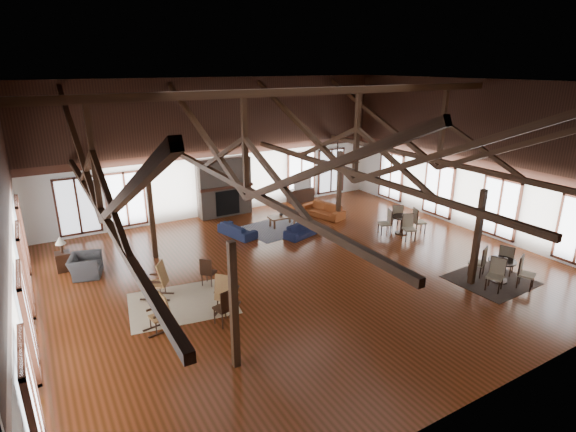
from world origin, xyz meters
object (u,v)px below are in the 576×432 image
armchair (85,266)px  cafe_table_near (501,267)px  coffee_table (282,217)px  tv_console (300,195)px  sofa_navy_left (237,230)px  sofa_navy_front (303,230)px  sofa_orange (323,210)px  cafe_table_far (402,222)px

armchair → cafe_table_near: 13.23m
coffee_table → tv_console: 3.72m
tv_console → cafe_table_near: bearing=-85.6°
sofa_navy_left → cafe_table_near: cafe_table_near is taller
sofa_navy_front → coffee_table: 1.42m
sofa_orange → tv_console: size_ratio=1.51×
sofa_navy_front → cafe_table_far: size_ratio=0.84×
cafe_table_far → sofa_navy_left: bearing=151.9°
sofa_navy_front → sofa_navy_left: 2.63m
cafe_table_near → tv_console: size_ratio=1.48×
sofa_navy_left → sofa_orange: sofa_orange is taller
sofa_orange → coffee_table: 2.26m
sofa_navy_front → tv_console: tv_console is taller
sofa_navy_left → armchair: 5.76m
sofa_navy_front → sofa_navy_left: size_ratio=0.95×
cafe_table_near → cafe_table_far: size_ratio=0.99×
sofa_navy_front → coffee_table: (-0.16, 1.41, 0.14)m
sofa_navy_front → cafe_table_near: size_ratio=0.85×
cafe_table_far → tv_console: (-1.17, 5.89, -0.18)m
sofa_navy_left → armchair: size_ratio=1.66×
sofa_navy_left → cafe_table_near: 9.58m
sofa_orange → cafe_table_near: (1.15, -8.12, 0.21)m
coffee_table → armchair: bearing=-169.4°
sofa_orange → cafe_table_near: size_ratio=1.02×
sofa_navy_front → coffee_table: bearing=79.2°
cafe_table_near → sofa_navy_front: bearing=116.4°
sofa_navy_front → cafe_table_near: 7.27m
armchair → cafe_table_far: size_ratio=0.54×
sofa_navy_front → cafe_table_near: cafe_table_near is taller
tv_console → armchair: bearing=-161.0°
sofa_navy_front → tv_console: bearing=42.3°
sofa_navy_left → cafe_table_near: size_ratio=0.90×
cafe_table_near → sofa_orange: bearing=98.0°
sofa_navy_front → coffee_table: size_ratio=1.41×
sofa_navy_front → armchair: 7.99m
cafe_table_near → cafe_table_far: bearing=85.8°
sofa_navy_front → sofa_orange: size_ratio=0.83×
sofa_orange → cafe_table_far: bearing=8.2°
cafe_table_far → tv_console: size_ratio=1.49×
sofa_navy_front → sofa_navy_left: (-2.27, 1.33, 0.01)m
cafe_table_far → sofa_navy_front: bearing=153.4°
tv_console → sofa_navy_front: bearing=-120.5°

